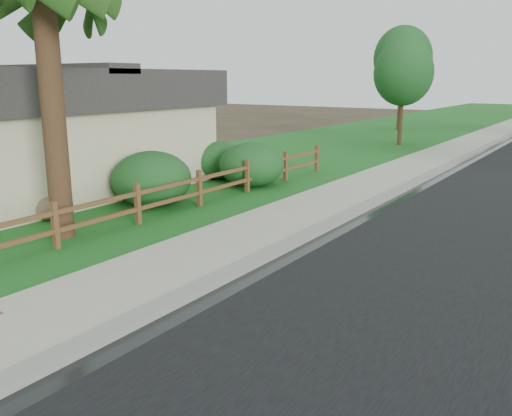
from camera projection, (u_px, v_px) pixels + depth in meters
The scene contains 12 objects.
ground at pixel (50, 349), 7.46m from camera, with size 120.00×120.00×0.00m, color #37301E.
sidewalk at pixel (493, 133), 36.22m from camera, with size 2.20×90.00×0.10m, color gray.
grass_strip at pixel (463, 132), 37.25m from camera, with size 1.60×90.00×0.06m, color #19571E.
lawn_near at pixel (390, 128), 40.07m from camera, with size 9.00×90.00×0.04m, color #19571E.
ranch_fence at pixel (170, 194), 14.43m from camera, with size 0.12×16.92×1.10m.
house at pixel (20, 125), 18.58m from camera, with size 10.60×9.60×4.05m.
boulder at pixel (48, 209), 14.12m from camera, with size 0.95×0.71×0.63m, color brown.
shrub_b at pixel (152, 179), 15.62m from camera, with size 2.29×2.29×1.60m, color #18451F.
shrub_c at pixel (219, 160), 19.85m from camera, with size 1.94×1.94×1.40m, color #18451F.
shrub_d at pixel (252, 165), 18.44m from camera, with size 2.22×2.22×1.51m, color #18451F.
tree_near_left at pixel (403, 73), 29.03m from camera, with size 3.18×3.18×5.64m.
tree_mid_left at pixel (403, 58), 37.48m from camera, with size 4.01×4.01×7.17m.
Camera 1 is at (6.15, -4.07, 3.64)m, focal length 38.00 mm.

